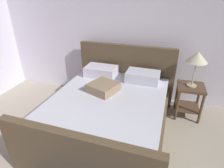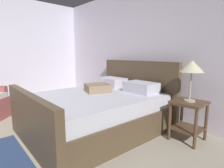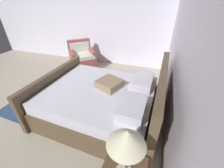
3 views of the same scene
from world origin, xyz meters
TOP-DOWN VIEW (x-y plane):
  - wall_back at (0.00, 3.37)m, footprint 5.52×0.12m
  - bed at (-0.10, 2.12)m, footprint 1.95×2.26m
  - nightstand_right at (1.14, 2.85)m, footprint 0.44×0.44m
  - table_lamp_right at (1.14, 2.85)m, footprint 0.33×0.33m

SIDE VIEW (x-z plane):
  - bed at x=-0.10m, z-range -0.23..0.92m
  - nightstand_right at x=1.14m, z-range 0.10..0.70m
  - table_lamp_right at x=1.14m, z-range 0.80..1.40m
  - wall_back at x=0.00m, z-range 0.00..2.64m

